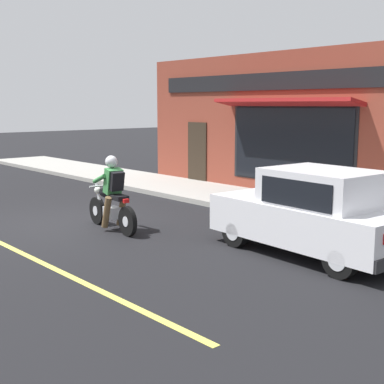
# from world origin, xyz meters

# --- Properties ---
(ground_plane) EXTENTS (80.00, 80.00, 0.00)m
(ground_plane) POSITION_xyz_m (0.00, 0.00, 0.00)
(ground_plane) COLOR black
(sidewalk_curb) EXTENTS (2.60, 22.00, 0.14)m
(sidewalk_curb) POSITION_xyz_m (5.11, 3.00, 0.07)
(sidewalk_curb) COLOR #9E9B93
(sidewalk_curb) RESTS_ON ground
(storefront_building) EXTENTS (1.25, 9.79, 4.20)m
(storefront_building) POSITION_xyz_m (6.64, -0.24, 2.11)
(storefront_building) COLOR brown
(storefront_building) RESTS_ON ground
(motorcycle_with_rider) EXTENTS (0.60, 2.02, 1.62)m
(motorcycle_with_rider) POSITION_xyz_m (0.47, -1.32, 0.68)
(motorcycle_with_rider) COLOR black
(motorcycle_with_rider) RESTS_ON ground
(car_hatchback) EXTENTS (1.87, 3.87, 1.57)m
(car_hatchback) POSITION_xyz_m (2.10, -5.37, 0.77)
(car_hatchback) COLOR black
(car_hatchback) RESTS_ON ground
(traffic_cone) EXTENTS (0.36, 0.36, 0.60)m
(traffic_cone) POSITION_xyz_m (4.43, -2.20, 0.43)
(traffic_cone) COLOR black
(traffic_cone) RESTS_ON sidewalk_curb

